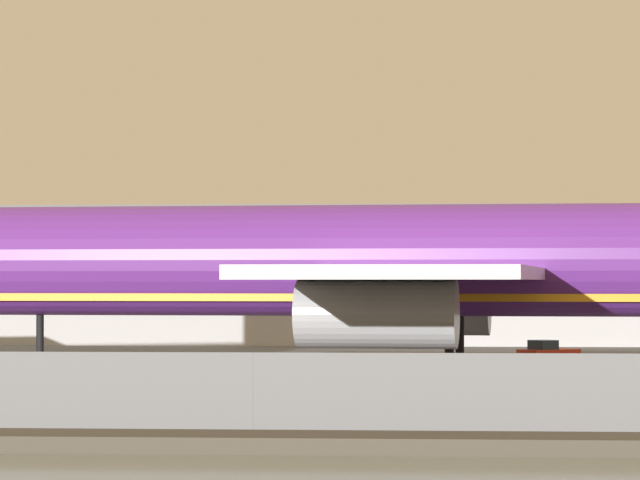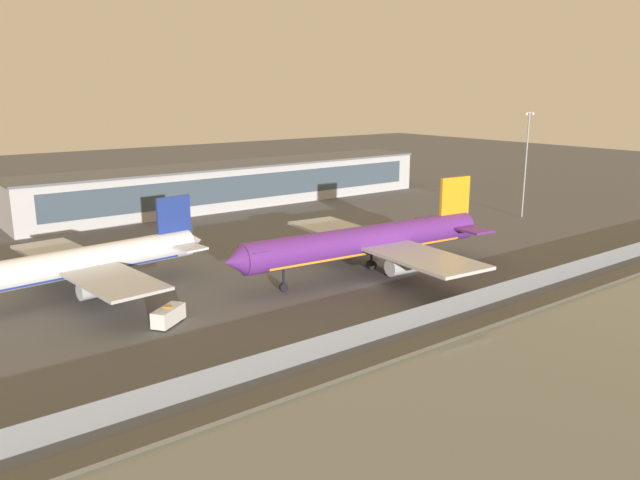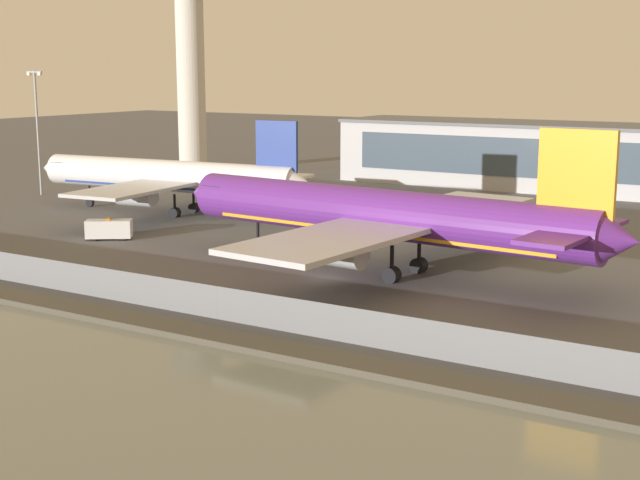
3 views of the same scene
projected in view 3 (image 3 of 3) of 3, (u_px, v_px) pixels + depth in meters
name	position (u px, v px, depth m)	size (l,w,h in m)	color
ground_plane	(323.00, 279.00, 84.02)	(500.00, 500.00, 0.00)	#565659
shoreline_seawall	(181.00, 330.00, 66.83)	(320.00, 3.00, 0.50)	#474238
perimeter_fence	(217.00, 303.00, 70.38)	(280.00, 0.10, 2.71)	slate
cargo_jet_purple	(385.00, 216.00, 85.20)	(49.68, 42.64, 14.81)	#602889
passenger_jet_white	(171.00, 177.00, 121.03)	(44.21, 38.02, 13.16)	white
baggage_tug	(528.00, 238.00, 99.88)	(3.50, 3.25, 1.80)	red
ops_van	(108.00, 229.00, 103.32)	(5.47, 4.69, 2.48)	white
control_tower	(190.00, 44.00, 168.01)	(10.64, 10.64, 42.51)	beige
apron_light_mast_apron_west	(37.00, 125.00, 138.06)	(3.20, 0.40, 19.27)	#93969B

